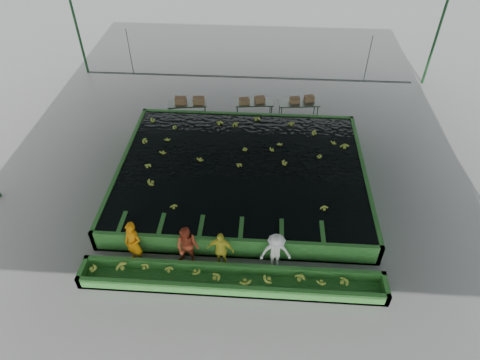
# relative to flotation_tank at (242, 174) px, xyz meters

# --- Properties ---
(ground) EXTENTS (80.00, 80.00, 0.00)m
(ground) POSITION_rel_flotation_tank_xyz_m (0.00, -1.50, -0.45)
(ground) COLOR gray
(ground) RESTS_ON ground
(shed_roof) EXTENTS (20.00, 22.00, 0.04)m
(shed_roof) POSITION_rel_flotation_tank_xyz_m (0.00, -1.50, 4.55)
(shed_roof) COLOR gray
(shed_roof) RESTS_ON shed_posts
(shed_posts) EXTENTS (20.00, 22.00, 5.00)m
(shed_posts) POSITION_rel_flotation_tank_xyz_m (0.00, -1.50, 2.05)
(shed_posts) COLOR #1B4722
(shed_posts) RESTS_ON ground
(flotation_tank) EXTENTS (10.00, 8.00, 0.90)m
(flotation_tank) POSITION_rel_flotation_tank_xyz_m (0.00, 0.00, 0.00)
(flotation_tank) COLOR #30762B
(flotation_tank) RESTS_ON ground
(tank_water) EXTENTS (9.70, 7.70, 0.00)m
(tank_water) POSITION_rel_flotation_tank_xyz_m (0.00, -0.00, 0.40)
(tank_water) COLOR black
(tank_water) RESTS_ON flotation_tank
(sorting_trough) EXTENTS (10.00, 1.00, 0.50)m
(sorting_trough) POSITION_rel_flotation_tank_xyz_m (0.00, -5.10, -0.20)
(sorting_trough) COLOR #30762B
(sorting_trough) RESTS_ON ground
(cableway_rail) EXTENTS (0.08, 0.08, 14.00)m
(cableway_rail) POSITION_rel_flotation_tank_xyz_m (0.00, 3.50, 2.55)
(cableway_rail) COLOR #59605B
(cableway_rail) RESTS_ON shed_roof
(rail_hanger_left) EXTENTS (0.04, 0.04, 2.00)m
(rail_hanger_left) POSITION_rel_flotation_tank_xyz_m (-5.00, 3.50, 3.55)
(rail_hanger_left) COLOR #59605B
(rail_hanger_left) RESTS_ON shed_roof
(rail_hanger_right) EXTENTS (0.04, 0.04, 2.00)m
(rail_hanger_right) POSITION_rel_flotation_tank_xyz_m (5.00, 3.50, 3.55)
(rail_hanger_right) COLOR #59605B
(rail_hanger_right) RESTS_ON shed_roof
(worker_a) EXTENTS (0.76, 0.65, 1.78)m
(worker_a) POSITION_rel_flotation_tank_xyz_m (-3.35, -4.30, 0.44)
(worker_a) COLOR orange
(worker_a) RESTS_ON ground
(worker_b) EXTENTS (0.91, 0.76, 1.68)m
(worker_b) POSITION_rel_flotation_tank_xyz_m (-1.53, -4.30, 0.39)
(worker_b) COLOR #AD3F23
(worker_b) RESTS_ON ground
(worker_c) EXTENTS (0.95, 0.49, 1.55)m
(worker_c) POSITION_rel_flotation_tank_xyz_m (-0.43, -4.30, 0.33)
(worker_c) COLOR yellow
(worker_c) RESTS_ON ground
(worker_d) EXTENTS (1.07, 0.68, 1.58)m
(worker_d) POSITION_rel_flotation_tank_xyz_m (1.40, -4.30, 0.34)
(worker_d) COLOR white
(worker_d) RESTS_ON ground
(packing_table_left) EXTENTS (1.99, 1.03, 0.86)m
(packing_table_left) POSITION_rel_flotation_tank_xyz_m (-2.98, 4.71, -0.02)
(packing_table_left) COLOR #59605B
(packing_table_left) RESTS_ON ground
(packing_table_mid) EXTENTS (1.93, 0.94, 0.85)m
(packing_table_mid) POSITION_rel_flotation_tank_xyz_m (0.30, 5.05, -0.03)
(packing_table_mid) COLOR #59605B
(packing_table_mid) RESTS_ON ground
(packing_table_right) EXTENTS (2.06, 1.03, 0.90)m
(packing_table_right) POSITION_rel_flotation_tank_xyz_m (2.50, 5.08, -0.00)
(packing_table_right) COLOR #59605B
(packing_table_right) RESTS_ON ground
(box_stack_left) EXTENTS (1.46, 0.49, 0.31)m
(box_stack_left) POSITION_rel_flotation_tank_xyz_m (-2.86, 4.71, 0.42)
(box_stack_left) COLOR olive
(box_stack_left) RESTS_ON packing_table_left
(box_stack_mid) EXTENTS (1.32, 0.66, 0.27)m
(box_stack_mid) POSITION_rel_flotation_tank_xyz_m (0.19, 4.98, 0.40)
(box_stack_mid) COLOR olive
(box_stack_mid) RESTS_ON packing_table_mid
(box_stack_right) EXTENTS (1.25, 0.64, 0.26)m
(box_stack_right) POSITION_rel_flotation_tank_xyz_m (2.64, 5.17, 0.45)
(box_stack_right) COLOR olive
(box_stack_right) RESTS_ON packing_table_right
(floating_bananas) EXTENTS (9.23, 6.30, 0.13)m
(floating_bananas) POSITION_rel_flotation_tank_xyz_m (0.00, 0.80, 0.40)
(floating_bananas) COLOR #A1BB39
(floating_bananas) RESTS_ON tank_water
(trough_bananas) EXTENTS (9.35, 0.62, 0.12)m
(trough_bananas) POSITION_rel_flotation_tank_xyz_m (0.00, -5.10, -0.05)
(trough_bananas) COLOR #A1BB39
(trough_bananas) RESTS_ON sorting_trough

